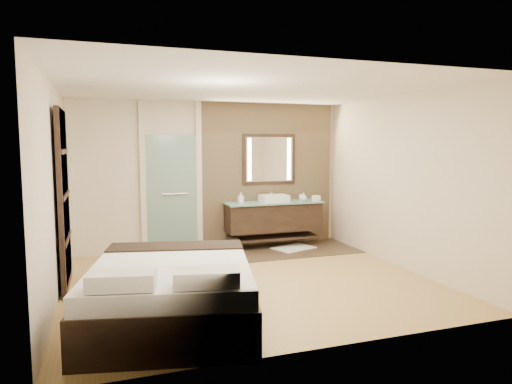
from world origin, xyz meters
name	(u,v)px	position (x,y,z in m)	size (l,w,h in m)	color
floor	(249,281)	(0.00, 0.00, 0.00)	(5.00, 5.00, 0.00)	#A68345
tile_strip	(254,252)	(0.60, 1.60, 0.01)	(3.80, 1.30, 0.01)	#3A2C20
stone_wall	(268,175)	(1.10, 2.21, 1.35)	(2.60, 0.08, 2.70)	tan
vanity	(273,217)	(1.10, 1.92, 0.58)	(1.85, 0.55, 0.88)	black
mirror_unit	(269,159)	(1.10, 2.16, 1.65)	(1.06, 0.04, 0.96)	black
frosted_door	(172,189)	(-0.75, 2.20, 1.14)	(1.10, 0.12, 2.70)	#AEDCD2
shoji_partition	(64,198)	(-2.43, 0.60, 1.21)	(0.06, 1.20, 2.40)	black
bed	(172,292)	(-1.26, -1.15, 0.34)	(2.11, 2.43, 0.82)	black
bath_mat	(294,248)	(1.40, 1.64, 0.02)	(0.72, 0.50, 0.02)	white
waste_bin	(233,244)	(0.28, 1.85, 0.14)	(0.22, 0.22, 0.27)	black
tissue_box	(316,198)	(1.92, 1.79, 0.92)	(0.12, 0.12, 0.10)	silver
soap_bottle_a	(241,198)	(0.46, 1.93, 0.96)	(0.08, 0.08, 0.20)	white
soap_bottle_b	(241,198)	(0.47, 1.97, 0.96)	(0.09, 0.09, 0.19)	#B2B2B2
soap_bottle_c	(304,197)	(1.67, 1.81, 0.95)	(0.13, 0.13, 0.16)	#A9D5D0
cup	(302,197)	(1.74, 2.04, 0.91)	(0.12, 0.12, 0.10)	white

